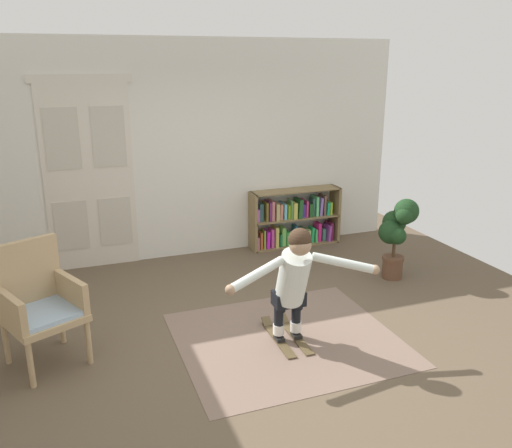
{
  "coord_description": "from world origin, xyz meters",
  "views": [
    {
      "loc": [
        -1.61,
        -4.34,
        2.61
      ],
      "look_at": [
        0.14,
        0.38,
        1.05
      ],
      "focal_mm": 37.16,
      "sensor_mm": 36.0,
      "label": 1
    }
  ],
  "objects_px": {
    "wicker_chair": "(39,301)",
    "person_skier": "(294,277)",
    "potted_plant": "(397,230)",
    "skis_pair": "(286,336)",
    "bookshelf": "(294,220)"
  },
  "relations": [
    {
      "from": "wicker_chair",
      "to": "skis_pair",
      "type": "xyz_separation_m",
      "value": [
        2.21,
        -0.39,
        -0.56
      ]
    },
    {
      "from": "wicker_chair",
      "to": "person_skier",
      "type": "xyz_separation_m",
      "value": [
        2.2,
        -0.56,
        0.13
      ]
    },
    {
      "from": "skis_pair",
      "to": "potted_plant",
      "type": "bearing_deg",
      "value": 26.33
    },
    {
      "from": "wicker_chair",
      "to": "skis_pair",
      "type": "distance_m",
      "value": 2.31
    },
    {
      "from": "bookshelf",
      "to": "skis_pair",
      "type": "relative_size",
      "value": 1.78
    },
    {
      "from": "skis_pair",
      "to": "person_skier",
      "type": "xyz_separation_m",
      "value": [
        -0.0,
        -0.17,
        0.69
      ]
    },
    {
      "from": "bookshelf",
      "to": "skis_pair",
      "type": "height_order",
      "value": "bookshelf"
    },
    {
      "from": "bookshelf",
      "to": "skis_pair",
      "type": "bearing_deg",
      "value": -115.65
    },
    {
      "from": "wicker_chair",
      "to": "person_skier",
      "type": "distance_m",
      "value": 2.28
    },
    {
      "from": "skis_pair",
      "to": "person_skier",
      "type": "distance_m",
      "value": 0.71
    },
    {
      "from": "bookshelf",
      "to": "wicker_chair",
      "type": "relative_size",
      "value": 1.22
    },
    {
      "from": "bookshelf",
      "to": "wicker_chair",
      "type": "distance_m",
      "value": 4.0
    },
    {
      "from": "potted_plant",
      "to": "person_skier",
      "type": "bearing_deg",
      "value": -149.77
    },
    {
      "from": "potted_plant",
      "to": "wicker_chair",
      "type": "bearing_deg",
      "value": -172.57
    },
    {
      "from": "wicker_chair",
      "to": "person_skier",
      "type": "relative_size",
      "value": 0.76
    }
  ]
}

